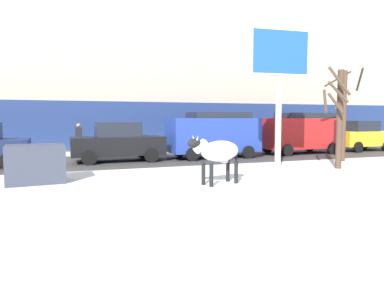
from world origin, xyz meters
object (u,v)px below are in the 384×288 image
Objects in this scene: pedestrian_by_cars at (79,139)px; dumpster at (36,164)px; car_black_sedan at (118,142)px; bare_tree_right_lot at (344,111)px; car_blue_van at (214,133)px; car_red_van at (300,132)px; billboard at (280,61)px; cow_holstein at (218,152)px; pedestrian_near_billboard at (289,135)px; bare_tree_left_lot at (338,115)px; car_yellow_hatchback at (361,136)px.

dumpster is (-1.49, -7.99, -0.28)m from pedestrian_by_cars.
bare_tree_right_lot is at bearing -18.33° from car_black_sedan.
car_blue_van is 5.48m from car_red_van.
bare_tree_right_lot is at bearing 12.18° from billboard.
pedestrian_near_billboard reaches higher than cow_holstein.
pedestrian_by_cars is (-13.43, 0.00, 0.00)m from pedestrian_near_billboard.
cow_holstein is 0.48× the size of bare_tree_left_lot.
pedestrian_by_cars is (-7.53, 7.62, -3.43)m from billboard.
bare_tree_left_lot reaches higher than car_blue_van.
billboard reaches higher than car_red_van.
billboard is 8.01m from car_black_sedan.
bare_tree_right_lot is (7.90, 3.36, 1.35)m from cow_holstein.
car_black_sedan reaches higher than cow_holstein.
car_yellow_hatchback reaches higher than cow_holstein.
car_yellow_hatchback is 18.76m from dumpster.
car_yellow_hatchback is (10.12, 0.49, -0.32)m from car_blue_van.
bare_tree_left_lot is at bearing -140.67° from car_yellow_hatchback.
bare_tree_right_lot reaches higher than car_red_van.
bare_tree_left_lot is at bearing -3.32° from dumpster.
car_blue_van reaches higher than cow_holstein.
car_blue_van is 1.08× the size of bare_tree_right_lot.
pedestrian_near_billboard is (-3.15, 2.94, -0.05)m from car_yellow_hatchback.
bare_tree_left_lot is at bearing -137.24° from bare_tree_right_lot.
bare_tree_left_lot is (9.63, -8.63, 1.29)m from pedestrian_by_cars.
pedestrian_near_billboard is 1.02× the size of dumpster.
billboard reaches higher than car_yellow_hatchback.
dumpster is (-14.92, -7.99, -0.28)m from pedestrian_near_billboard.
car_red_van reaches higher than pedestrian_by_cars.
car_black_sedan is 2.49× the size of dumpster.
billboard is 1.58× the size of car_yellow_hatchback.
pedestrian_by_cars is 1.02× the size of dumpster.
car_black_sedan is at bearing -64.04° from pedestrian_by_cars.
car_blue_van and car_red_van have the same top height.
bare_tree_left_lot reaches higher than pedestrian_by_cars.
cow_holstein is 0.42× the size of car_blue_van.
car_yellow_hatchback is 6.33m from bare_tree_right_lot.
cow_holstein is at bearing -69.34° from pedestrian_by_cars.
billboard is 3.17m from bare_tree_left_lot.
dumpster is at bearing -177.66° from billboard.
pedestrian_near_billboard is (1.50, 3.13, -0.36)m from car_red_van.
car_blue_van is 6.29m from bare_tree_right_lot.
billboard is 11.25m from pedestrian_by_cars.
bare_tree_left_lot is at bearing -58.61° from car_blue_van.
cow_holstein is at bearing -133.70° from pedestrian_near_billboard.
pedestrian_near_billboard is at bearing 52.27° from billboard.
bare_tree_right_lot reaches higher than cow_holstein.
pedestrian_near_billboard is at bearing 0.00° from pedestrian_by_cars.
billboard reaches higher than car_blue_van.
pedestrian_by_cars is at bearing 79.45° from dumpster.
car_yellow_hatchback is at bearing 29.18° from cow_holstein.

